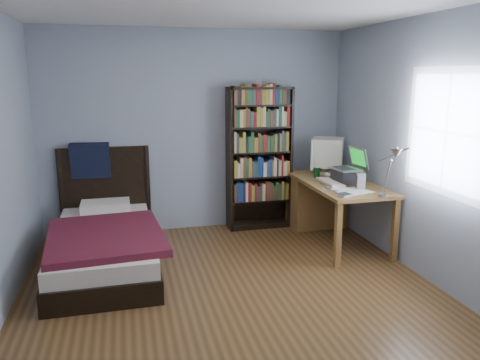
{
  "coord_description": "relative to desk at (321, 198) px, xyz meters",
  "views": [
    {
      "loc": [
        -0.88,
        -3.71,
        1.94
      ],
      "look_at": [
        0.22,
        0.7,
        0.92
      ],
      "focal_mm": 35.0,
      "sensor_mm": 36.0,
      "label": 1
    }
  ],
  "objects": [
    {
      "name": "keyboard",
      "position": [
        -0.13,
        -0.52,
        0.33
      ],
      "size": [
        0.18,
        0.44,
        0.04
      ],
      "primitive_type": "cube",
      "rotation": [
        0.0,
        0.07,
        0.0
      ],
      "color": "beige",
      "rests_on": "desk"
    },
    {
      "name": "crt_monitor",
      "position": [
        0.07,
        0.06,
        0.57
      ],
      "size": [
        0.54,
        0.49,
        0.45
      ],
      "color": "beige",
      "rests_on": "desk"
    },
    {
      "name": "bed",
      "position": [
        -2.64,
        -0.48,
        -0.16
      ],
      "size": [
        1.18,
        2.1,
        1.16
      ],
      "color": "black",
      "rests_on": "floor"
    },
    {
      "name": "speaker",
      "position": [
        0.07,
        -0.84,
        0.4
      ],
      "size": [
        0.11,
        0.11,
        0.18
      ],
      "primitive_type": "cube",
      "rotation": [
        0.0,
        0.0,
        -0.31
      ],
      "color": "#98979A",
      "rests_on": "desk"
    },
    {
      "name": "bookshelf",
      "position": [
        -0.73,
        0.33,
        0.49
      ],
      "size": [
        0.81,
        0.3,
        1.8
      ],
      "color": "black",
      "rests_on": "floor"
    },
    {
      "name": "desk",
      "position": [
        0.0,
        0.0,
        0.0
      ],
      "size": [
        0.75,
        1.57,
        0.73
      ],
      "color": "brown",
      "rests_on": "floor"
    },
    {
      "name": "soda_can",
      "position": [
        -0.15,
        -0.18,
        0.38
      ],
      "size": [
        0.07,
        0.07,
        0.12
      ],
      "primitive_type": "cylinder",
      "color": "black",
      "rests_on": "desk"
    },
    {
      "name": "external_drive",
      "position": [
        -0.23,
        -1.08,
        0.33
      ],
      "size": [
        0.15,
        0.15,
        0.02
      ],
      "primitive_type": "cube",
      "rotation": [
        0.0,
        0.0,
        0.33
      ],
      "color": "#98979A",
      "rests_on": "desk"
    },
    {
      "name": "phone_grey",
      "position": [
        -0.24,
        -0.92,
        0.33
      ],
      "size": [
        0.06,
        0.11,
        0.02
      ],
      "primitive_type": "cube",
      "rotation": [
        0.0,
        0.0,
        0.13
      ],
      "color": "#98979A",
      "rests_on": "desk"
    },
    {
      "name": "phone_silver",
      "position": [
        -0.25,
        -0.74,
        0.33
      ],
      "size": [
        0.08,
        0.11,
        0.02
      ],
      "primitive_type": "cube",
      "rotation": [
        0.0,
        0.0,
        0.37
      ],
      "color": "silver",
      "rests_on": "desk"
    },
    {
      "name": "mouse",
      "position": [
        0.0,
        -0.14,
        0.33
      ],
      "size": [
        0.07,
        0.12,
        0.04
      ],
      "primitive_type": "ellipsoid",
      "color": "silver",
      "rests_on": "desk"
    },
    {
      "name": "desk_lamp",
      "position": [
        0.02,
        -1.55,
        0.78
      ],
      "size": [
        0.22,
        0.49,
        0.58
      ],
      "color": "#99999E",
      "rests_on": "desk"
    },
    {
      "name": "laptop",
      "position": [
        0.07,
        -0.51,
        0.43
      ],
      "size": [
        0.35,
        0.36,
        0.41
      ],
      "color": "#2D2D30",
      "rests_on": "desk"
    },
    {
      "name": "room",
      "position": [
        -1.48,
        -1.61,
        0.84
      ],
      "size": [
        4.2,
        4.24,
        2.5
      ],
      "color": "#523618",
      "rests_on": "ground"
    }
  ]
}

